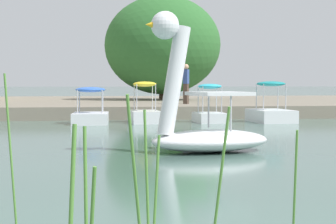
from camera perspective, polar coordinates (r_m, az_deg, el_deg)
name	(u,v)px	position (r m, az deg, el deg)	size (l,w,h in m)	color
shore_bank_far	(99,105)	(36.31, -6.40, 0.69)	(114.98, 22.05, 0.55)	slate
swan_boat	(202,121)	(13.59, 3.20, -0.87)	(3.00, 2.12, 3.06)	white
pedal_boat_teal	(271,112)	(24.42, 9.47, 0.04)	(1.48, 2.40, 1.60)	white
pedal_boat_cyan	(210,111)	(23.94, 3.87, 0.08)	(1.13, 1.83, 1.50)	white
pedal_boat_yellow	(145,112)	(23.75, -2.16, 0.00)	(1.19, 2.23, 1.59)	white
pedal_boat_blue	(91,112)	(23.28, -7.17, -0.03)	(1.44, 2.23, 1.38)	white
tree_willow_near_path	(162,45)	(36.35, -0.56, 6.20)	(9.10, 8.82, 6.10)	#423323
person_on_path	(186,82)	(28.99, 1.67, 2.76)	(0.32, 0.31, 1.88)	#47382D
reed_clump_foreground	(38,194)	(5.00, -11.90, -7.45)	(3.32, 1.59, 1.58)	#4C7F33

